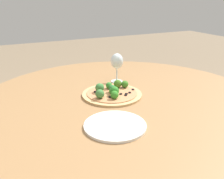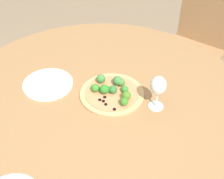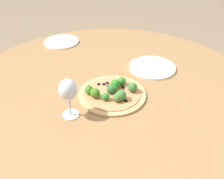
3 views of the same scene
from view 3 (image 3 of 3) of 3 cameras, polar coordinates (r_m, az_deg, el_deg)
name	(u,v)px [view 3 (image 3 of 3)]	position (r m, az deg, el deg)	size (l,w,h in m)	color
dining_table	(110,96)	(1.15, -0.44, -1.53)	(1.40, 1.40, 0.76)	olive
pizza	(112,93)	(1.05, 0.10, -0.72)	(0.29, 0.29, 0.06)	tan
wine_glass	(68,91)	(0.91, -10.02, -0.36)	(0.07, 0.07, 0.16)	silver
plate_near	(61,42)	(1.56, -11.48, 10.65)	(0.21, 0.21, 0.01)	white
plate_far	(152,67)	(1.27, 9.19, 5.02)	(0.23, 0.23, 0.01)	white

